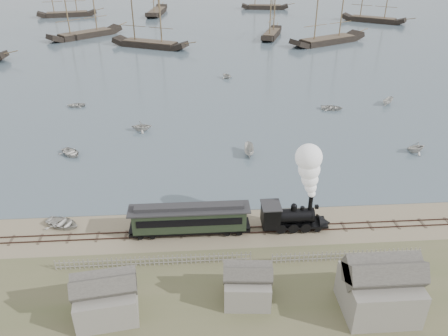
{
  "coord_description": "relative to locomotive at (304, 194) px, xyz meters",
  "views": [
    {
      "loc": [
        -2.01,
        -40.38,
        28.9
      ],
      "look_at": [
        1.19,
        6.1,
        3.5
      ],
      "focal_mm": 35.0,
      "sensor_mm": 36.0,
      "label": 1
    }
  ],
  "objects": [
    {
      "name": "picket_fence_east",
      "position": [
        3.36,
        -5.5,
        -4.46
      ],
      "size": [
        15.0,
        0.1,
        1.2
      ],
      "primitive_type": null,
      "color": "gray",
      "rests_on": "ground"
    },
    {
      "name": "schooner_3",
      "position": [
        12.8,
        97.21,
        5.6
      ],
      "size": [
        9.6,
        17.56,
        20.0
      ],
      "primitive_type": null,
      "rotation": [
        0.0,
        0.0,
        1.22
      ],
      "color": "black",
      "rests_on": "harbor_water"
    },
    {
      "name": "rowboat_6",
      "position": [
        -33.37,
        40.11,
        -4.06
      ],
      "size": [
        2.46,
        3.37,
        0.68
      ],
      "primitive_type": "imported",
      "rotation": [
        0.0,
        0.0,
        4.75
      ],
      "color": "#BBB9B1",
      "rests_on": "harbor_water"
    },
    {
      "name": "harbor_water",
      "position": [
        -9.14,
        172.0,
        -4.43
      ],
      "size": [
        600.0,
        336.0,
        0.06
      ],
      "primitive_type": "cube",
      "color": "#465964",
      "rests_on": "ground"
    },
    {
      "name": "rowboat_4",
      "position": [
        21.01,
        17.33,
        -3.56
      ],
      "size": [
        3.48,
        3.79,
        1.68
      ],
      "primitive_type": "imported",
      "rotation": [
        0.0,
        0.0,
        4.98
      ],
      "color": "#BBB9B1",
      "rests_on": "harbor_water"
    },
    {
      "name": "ground",
      "position": [
        -9.14,
        2.0,
        -4.46
      ],
      "size": [
        600.0,
        600.0,
        0.0
      ],
      "primitive_type": "plane",
      "color": "gray",
      "rests_on": "ground"
    },
    {
      "name": "shed_left",
      "position": [
        -19.14,
        -11.0,
        -4.46
      ],
      "size": [
        5.0,
        4.0,
        4.1
      ],
      "primitive_type": null,
      "color": "gray",
      "rests_on": "ground"
    },
    {
      "name": "locomotive",
      "position": [
        0.0,
        0.0,
        0.0
      ],
      "size": [
        7.76,
        2.9,
        9.67
      ],
      "color": "black",
      "rests_on": "ground"
    },
    {
      "name": "rowboat_5",
      "position": [
        24.93,
        37.3,
        -3.78
      ],
      "size": [
        3.09,
        3.14,
        1.24
      ],
      "primitive_type": "imported",
      "rotation": [
        0.0,
        0.0,
        2.34
      ],
      "color": "#BBB9B1",
      "rests_on": "harbor_water"
    },
    {
      "name": "passenger_coach",
      "position": [
        -12.19,
        0.0,
        -2.47
      ],
      "size": [
        12.86,
        2.48,
        3.12
      ],
      "color": "black",
      "rests_on": "ground"
    },
    {
      "name": "rowboat_3",
      "position": [
        13.71,
        35.32,
        -3.99
      ],
      "size": [
        3.65,
        4.47,
        0.81
      ],
      "primitive_type": "imported",
      "rotation": [
        0.0,
        0.0,
        1.33
      ],
      "color": "#BBB9B1",
      "rests_on": "harbor_water"
    },
    {
      "name": "picket_fence_west",
      "position": [
        -15.64,
        -5.0,
        -4.46
      ],
      "size": [
        19.0,
        0.1,
        1.2
      ],
      "primitive_type": null,
      "color": "gray",
      "rests_on": "ground"
    },
    {
      "name": "rowboat_2",
      "position": [
        -3.63,
        18.22,
        -3.7
      ],
      "size": [
        3.71,
        1.58,
        1.4
      ],
      "primitive_type": "imported",
      "rotation": [
        0.0,
        0.0,
        3.08
      ],
      "color": "#BBB9B1",
      "rests_on": "harbor_water"
    },
    {
      "name": "shed_mid",
      "position": [
        -7.14,
        -10.0,
        -4.46
      ],
      "size": [
        4.0,
        3.5,
        3.6
      ],
      "primitive_type": null,
      "color": "gray",
      "rests_on": "ground"
    },
    {
      "name": "shed_right",
      "position": [
        3.86,
        -12.0,
        -4.46
      ],
      "size": [
        6.0,
        5.0,
        5.1
      ],
      "primitive_type": null,
      "color": "gray",
      "rests_on": "ground"
    },
    {
      "name": "schooner_4",
      "position": [
        27.7,
        87.96,
        5.6
      ],
      "size": [
        24.88,
        16.64,
        20.0
      ],
      "primitive_type": null,
      "rotation": [
        0.0,
        0.0,
        0.48
      ],
      "color": "black",
      "rests_on": "harbor_water"
    },
    {
      "name": "rowboat_0",
      "position": [
        -29.52,
        19.86,
        -4.0
      ],
      "size": [
        4.7,
        4.65,
        0.8
      ],
      "primitive_type": "imported",
      "rotation": [
        0.0,
        0.0,
        0.75
      ],
      "color": "#BBB9B1",
      "rests_on": "harbor_water"
    },
    {
      "name": "schooner_1",
      "position": [
        -44.12,
        101.32,
        5.6
      ],
      "size": [
        21.28,
        19.21,
        20.0
      ],
      "primitive_type": null,
      "rotation": [
        0.0,
        0.0,
        0.7
      ],
      "color": "black",
      "rests_on": "harbor_water"
    },
    {
      "name": "schooner_2",
      "position": [
        -23.41,
        86.7,
        5.6
      ],
      "size": [
        22.37,
        14.02,
        20.0
      ],
      "primitive_type": null,
      "rotation": [
        0.0,
        0.0,
        -0.43
      ],
      "color": "black",
      "rests_on": "harbor_water"
    },
    {
      "name": "rowboat_1",
      "position": [
        -20.06,
        28.03,
        -3.53
      ],
      "size": [
        2.9,
        3.34,
        1.73
      ],
      "primitive_type": "imported",
      "rotation": [
        0.0,
        0.0,
        1.59
      ],
      "color": "#BBB9B1",
      "rests_on": "harbor_water"
    },
    {
      "name": "beached_dinghy",
      "position": [
        -26.29,
        2.19,
        -4.04
      ],
      "size": [
        4.28,
        4.85,
        0.83
      ],
      "primitive_type": "imported",
      "rotation": [
        0.0,
        0.0,
        1.14
      ],
      "color": "#BBB9B1",
      "rests_on": "ground"
    },
    {
      "name": "rail_track",
      "position": [
        -9.14,
        0.0,
        -4.42
      ],
      "size": [
        120.0,
        1.8,
        0.16
      ],
      "color": "#3A261F",
      "rests_on": "ground"
    },
    {
      "name": "rowboat_7",
      "position": [
        -4.09,
        55.85,
        -3.63
      ],
      "size": [
        3.82,
        3.72,
        1.53
      ],
      "primitive_type": "imported",
      "rotation": [
        0.0,
        0.0,
        0.6
      ],
      "color": "#BBB9B1",
      "rests_on": "harbor_water"
    }
  ]
}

